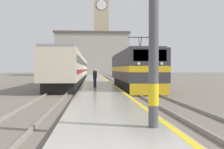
% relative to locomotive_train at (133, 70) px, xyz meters
% --- Properties ---
extents(ground_plane, '(200.00, 200.00, 0.00)m').
position_rel_locomotive_train_xyz_m(ground_plane, '(-3.33, 8.32, -1.83)').
color(ground_plane, '#70665B').
extents(platform, '(3.32, 140.00, 0.31)m').
position_rel_locomotive_train_xyz_m(platform, '(-3.33, 3.32, -1.67)').
color(platform, '#ADA89E').
rests_on(platform, ground).
extents(rail_track_near, '(2.84, 140.00, 0.16)m').
position_rel_locomotive_train_xyz_m(rail_track_near, '(0.00, 3.32, -1.80)').
color(rail_track_near, '#70665B').
rests_on(rail_track_near, ground).
extents(rail_track_far, '(2.83, 140.00, 0.16)m').
position_rel_locomotive_train_xyz_m(rail_track_far, '(-6.51, 3.32, -1.80)').
color(rail_track_far, '#70665B').
rests_on(rail_track_far, ground).
extents(locomotive_train, '(2.92, 14.88, 4.54)m').
position_rel_locomotive_train_xyz_m(locomotive_train, '(0.00, 0.00, 0.00)').
color(locomotive_train, black).
rests_on(locomotive_train, ground).
extents(passenger_train, '(2.92, 43.84, 3.66)m').
position_rel_locomotive_train_xyz_m(passenger_train, '(-6.51, 15.47, 0.16)').
color(passenger_train, black).
rests_on(passenger_train, ground).
extents(person_on_platform, '(0.34, 0.34, 1.63)m').
position_rel_locomotive_train_xyz_m(person_on_platform, '(-3.70, -2.31, -0.67)').
color(person_on_platform, '#23232D').
rests_on(person_on_platform, platform).
extents(clock_tower, '(5.67, 5.67, 28.73)m').
position_rel_locomotive_train_xyz_m(clock_tower, '(-0.87, 57.64, 13.47)').
color(clock_tower, tan).
rests_on(clock_tower, ground).
extents(station_building, '(20.82, 10.08, 12.11)m').
position_rel_locomotive_train_xyz_m(station_building, '(-3.77, 50.44, 4.25)').
color(station_building, '#A8A399').
rests_on(station_building, ground).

